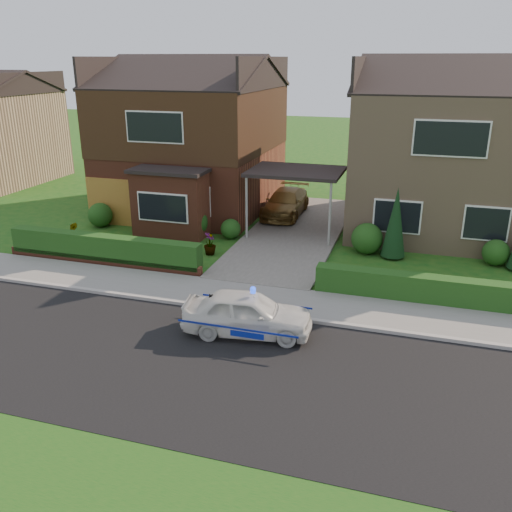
% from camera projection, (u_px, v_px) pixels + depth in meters
% --- Properties ---
extents(ground, '(120.00, 120.00, 0.00)m').
position_uv_depth(ground, '(193.00, 364.00, 13.32)').
color(ground, '#154F15').
rests_on(ground, ground).
extents(road, '(60.00, 6.00, 0.02)m').
position_uv_depth(road, '(193.00, 364.00, 13.32)').
color(road, black).
rests_on(road, ground).
extents(kerb, '(60.00, 0.16, 0.12)m').
position_uv_depth(kerb, '(233.00, 310.00, 16.04)').
color(kerb, '#9E9993').
rests_on(kerb, ground).
extents(sidewalk, '(60.00, 2.00, 0.10)m').
position_uv_depth(sidewalk, '(244.00, 296.00, 16.98)').
color(sidewalk, slate).
rests_on(sidewalk, ground).
extents(driveway, '(3.80, 12.00, 0.12)m').
position_uv_depth(driveway, '(295.00, 232.00, 23.18)').
color(driveway, '#666059').
rests_on(driveway, ground).
extents(house_left, '(7.50, 9.53, 7.25)m').
position_uv_depth(house_left, '(193.00, 130.00, 26.08)').
color(house_left, brown).
rests_on(house_left, ground).
extents(house_right, '(7.50, 8.06, 7.25)m').
position_uv_depth(house_right, '(445.00, 144.00, 23.03)').
color(house_right, tan).
rests_on(house_right, ground).
extents(carport_link, '(3.80, 3.00, 2.77)m').
position_uv_depth(carport_link, '(296.00, 173.00, 22.24)').
color(carport_link, black).
rests_on(carport_link, ground).
extents(garage_door, '(2.20, 0.10, 2.10)m').
position_uv_depth(garage_door, '(110.00, 202.00, 24.16)').
color(garage_door, brown).
rests_on(garage_door, ground).
extents(dwarf_wall, '(7.70, 0.25, 0.36)m').
position_uv_depth(dwarf_wall, '(103.00, 261.00, 19.61)').
color(dwarf_wall, brown).
rests_on(dwarf_wall, ground).
extents(hedge_left, '(7.50, 0.55, 0.90)m').
position_uv_depth(hedge_left, '(105.00, 264.00, 19.80)').
color(hedge_left, '#1D3D13').
rests_on(hedge_left, ground).
extents(hedge_right, '(7.50, 0.55, 0.80)m').
position_uv_depth(hedge_right, '(437.00, 305.00, 16.53)').
color(hedge_right, '#1D3D13').
rests_on(hedge_right, ground).
extents(shrub_left_far, '(1.08, 1.08, 1.08)m').
position_uv_depth(shrub_left_far, '(100.00, 215.00, 23.99)').
color(shrub_left_far, '#1D3D13').
rests_on(shrub_left_far, ground).
extents(shrub_left_mid, '(1.32, 1.32, 1.32)m').
position_uv_depth(shrub_left_mid, '(192.00, 222.00, 22.54)').
color(shrub_left_mid, '#1D3D13').
rests_on(shrub_left_mid, ground).
extents(shrub_left_near, '(0.84, 0.84, 0.84)m').
position_uv_depth(shrub_left_near, '(231.00, 229.00, 22.45)').
color(shrub_left_near, '#1D3D13').
rests_on(shrub_left_near, ground).
extents(shrub_right_near, '(1.20, 1.20, 1.20)m').
position_uv_depth(shrub_right_near, '(367.00, 239.00, 20.67)').
color(shrub_right_near, '#1D3D13').
rests_on(shrub_right_near, ground).
extents(shrub_right_mid, '(0.96, 0.96, 0.96)m').
position_uv_depth(shrub_right_mid, '(496.00, 253.00, 19.54)').
color(shrub_right_mid, '#1D3D13').
rests_on(shrub_right_mid, ground).
extents(conifer_a, '(0.90, 0.90, 2.60)m').
position_uv_depth(conifer_a, '(395.00, 225.00, 19.98)').
color(conifer_a, black).
rests_on(conifer_a, ground).
extents(police_car, '(3.23, 3.67, 1.36)m').
position_uv_depth(police_car, '(247.00, 314.00, 14.61)').
color(police_car, silver).
rests_on(police_car, ground).
extents(driveway_car, '(1.68, 4.09, 1.18)m').
position_uv_depth(driveway_car, '(286.00, 203.00, 25.35)').
color(driveway_car, brown).
rests_on(driveway_car, driveway).
extents(potted_plant_a, '(0.40, 0.29, 0.72)m').
position_uv_depth(potted_plant_a, '(121.00, 247.00, 20.45)').
color(potted_plant_a, gray).
rests_on(potted_plant_a, ground).
extents(potted_plant_b, '(0.59, 0.57, 0.83)m').
position_uv_depth(potted_plant_b, '(72.00, 232.00, 22.00)').
color(potted_plant_b, gray).
rests_on(potted_plant_b, ground).
extents(potted_plant_c, '(0.54, 0.54, 0.85)m').
position_uv_depth(potted_plant_c, '(210.00, 244.00, 20.59)').
color(potted_plant_c, gray).
rests_on(potted_plant_c, ground).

